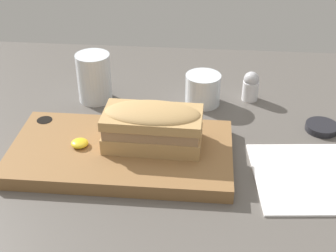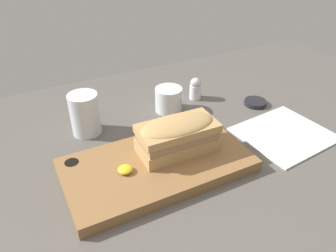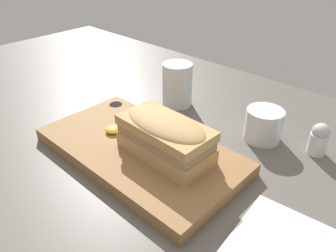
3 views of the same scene
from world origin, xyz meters
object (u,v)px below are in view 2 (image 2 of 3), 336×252
sandwich (177,134)px  napkin (284,134)px  wine_glass (169,101)px  serving_board (158,164)px  condiment_dish (255,103)px  salt_shaker (196,88)px  water_glass (85,116)px

sandwich → napkin: bearing=-7.9°
sandwich → wine_glass: (8.28, 20.12, -3.69)cm
sandwich → serving_board: bearing=-166.4°
serving_board → condiment_dish: 39.18cm
wine_glass → napkin: wine_glass is taller
sandwich → salt_shaker: sandwich is taller
serving_board → sandwich: (5.25, 1.26, 5.36)cm
napkin → serving_board: bearing=175.5°
salt_shaker → sandwich: bearing=-129.2°
serving_board → napkin: bearing=-4.5°
water_glass → napkin: size_ratio=0.46×
water_glass → salt_shaker: 33.53cm
wine_glass → salt_shaker: wine_glass is taller
water_glass → wine_glass: bearing=0.9°
serving_board → sandwich: size_ratio=2.27×
serving_board → condiment_dish: serving_board is taller
serving_board → water_glass: size_ratio=3.73×
wine_glass → condiment_dish: bearing=-20.3°
sandwich → condiment_dish: (31.82, 11.41, -5.98)cm
wine_glass → condiment_dish: wine_glass is taller
serving_board → salt_shaker: bearing=45.3°
wine_glass → salt_shaker: 10.54cm
wine_glass → salt_shaker: (10.22, 2.58, 0.32)cm
sandwich → salt_shaker: bearing=50.8°
wine_glass → salt_shaker: size_ratio=1.15×
serving_board → condiment_dish: size_ratio=6.23×
sandwich → water_glass: 24.82cm
sandwich → condiment_dish: bearing=19.7°
serving_board → sandwich: 7.61cm
serving_board → salt_shaker: (23.74, 23.96, 1.99)cm
water_glass → condiment_dish: size_ratio=1.67×
water_glass → wine_glass: (23.16, 0.37, -1.61)cm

